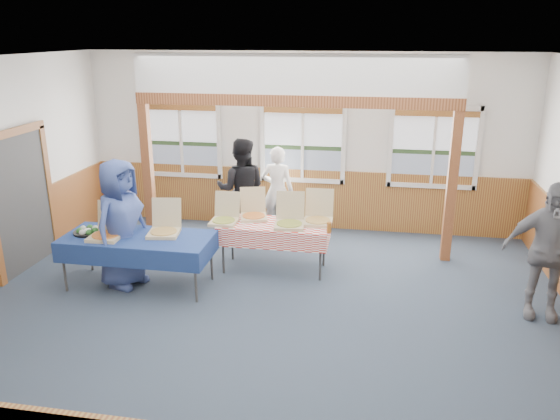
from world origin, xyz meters
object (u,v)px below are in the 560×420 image
object	(u,v)px
table_right	(274,227)
woman_black	(241,189)
man_blue	(121,224)
table_left	(138,240)
person_grey	(547,251)
woman_white	(277,190)

from	to	relation	value
table_right	woman_black	bearing A→B (deg)	147.94
table_right	man_blue	xyz separation A→B (m)	(-2.04, -0.87, 0.24)
table_left	person_grey	bearing A→B (deg)	-4.77
table_left	woman_white	size ratio (longest dim) A/B	1.36
woman_black	person_grey	bearing A→B (deg)	149.32
woman_black	man_blue	distance (m)	2.44
man_blue	person_grey	distance (m)	5.67
table_left	table_right	world-z (taller)	same
man_blue	table_left	bearing A→B (deg)	-74.86
woman_black	man_blue	bearing A→B (deg)	54.12
woman_white	person_grey	distance (m)	4.60
table_right	man_blue	world-z (taller)	man_blue
woman_white	woman_black	world-z (taller)	woman_black
table_left	person_grey	world-z (taller)	person_grey
man_blue	person_grey	world-z (taller)	man_blue
table_left	woman_white	world-z (taller)	woman_white
person_grey	woman_black	bearing A→B (deg)	162.54
woman_black	person_grey	world-z (taller)	woman_black
woman_black	person_grey	size ratio (longest dim) A/B	1.00
woman_white	man_blue	world-z (taller)	man_blue
table_left	woman_white	xyz separation A→B (m)	(1.56, 2.52, 0.09)
woman_black	person_grey	xyz separation A→B (m)	(4.45, -2.07, -0.00)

